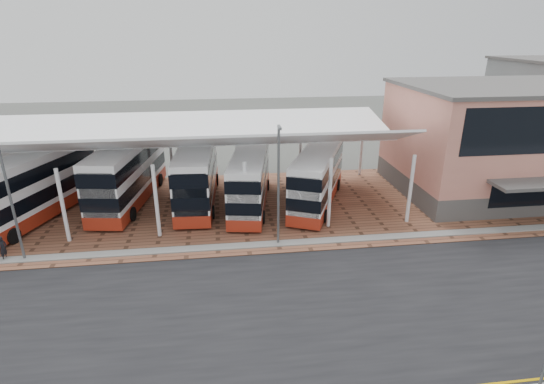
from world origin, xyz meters
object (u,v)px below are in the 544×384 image
(terminal, at_px, (508,139))
(bus_1, at_px, (31,188))
(bus_4, at_px, (250,179))
(bus_5, at_px, (318,177))
(bus_2, at_px, (128,173))
(bus_3, at_px, (197,174))
(pedestrian, at_px, (3,248))

(terminal, xyz_separation_m, bus_1, (-38.51, -1.32, -2.16))
(bus_4, relative_size, bus_5, 1.00)
(terminal, bearing_deg, bus_4, -178.01)
(bus_5, bearing_deg, bus_1, -155.78)
(bus_2, xyz_separation_m, bus_3, (5.58, -0.62, -0.09))
(terminal, xyz_separation_m, pedestrian, (-38.16, -7.49, -3.81))
(bus_5, height_order, pedestrian, bus_5)
(bus_3, relative_size, bus_5, 1.07)
(bus_5, bearing_deg, terminal, 27.22)
(bus_2, height_order, bus_4, bus_2)
(terminal, bearing_deg, bus_1, -178.04)
(terminal, distance_m, bus_2, 32.16)
(bus_2, bearing_deg, terminal, 6.26)
(terminal, distance_m, bus_3, 26.59)
(pedestrian, bearing_deg, bus_2, -28.74)
(bus_2, relative_size, bus_3, 1.05)
(bus_2, xyz_separation_m, bus_5, (15.21, -2.36, -0.23))
(terminal, distance_m, pedestrian, 39.08)
(bus_3, height_order, pedestrian, bus_3)
(terminal, height_order, bus_5, terminal)
(bus_1, bearing_deg, pedestrian, -67.04)
(terminal, xyz_separation_m, bus_4, (-22.30, -0.78, -2.40))
(bus_1, xyz_separation_m, bus_2, (6.44, 2.60, 0.02))
(bus_3, distance_m, bus_4, 4.44)
(bus_3, bearing_deg, terminal, 1.45)
(bus_1, height_order, bus_5, bus_1)
(bus_2, distance_m, bus_3, 5.61)
(terminal, relative_size, bus_1, 1.52)
(bus_1, height_order, bus_2, bus_2)
(terminal, bearing_deg, bus_2, 177.71)
(bus_3, bearing_deg, bus_1, -167.73)
(bus_1, bearing_deg, bus_4, 21.71)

